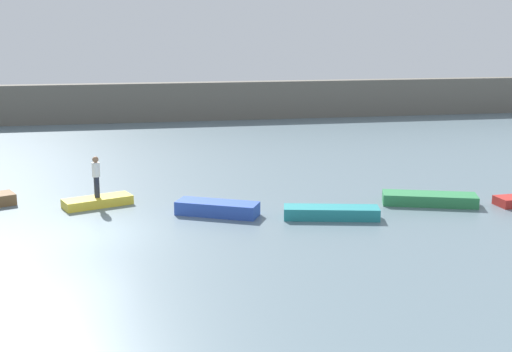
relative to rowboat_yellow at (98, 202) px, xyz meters
name	(u,v)px	position (x,y,z in m)	size (l,w,h in m)	color
ground_plane	(93,234)	(-0.02, -3.87, -0.18)	(120.00, 120.00, 0.00)	slate
embankment_wall	(108,103)	(-0.02, 24.57, 1.28)	(80.00, 1.20, 2.92)	#666056
rowboat_yellow	(98,202)	(0.00, 0.00, 0.00)	(2.73, 1.00, 0.36)	gold
rowboat_blue	(217,208)	(4.61, -2.24, 0.08)	(3.18, 1.03, 0.53)	#2B4CAD
rowboat_teal	(331,213)	(8.80, -3.55, 0.05)	(3.60, 0.95, 0.46)	teal
rowboat_green	(429,199)	(13.36, -2.35, 0.05)	(3.77, 1.14, 0.46)	#2D7F47
person_white_shirt	(96,174)	(0.00, 0.00, 1.13)	(0.32, 0.32, 1.69)	#232838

